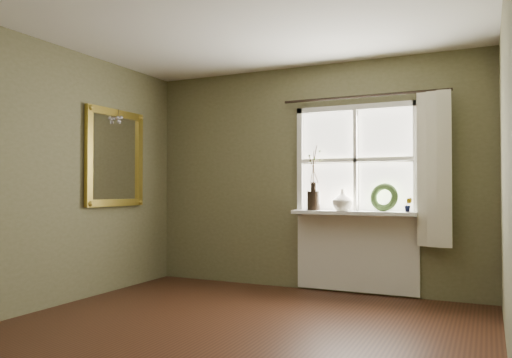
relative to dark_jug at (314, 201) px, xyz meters
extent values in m
plane|color=#351C10|center=(-0.10, -2.12, -1.03)|extent=(4.50, 4.50, 0.00)
plane|color=silver|center=(-0.10, -2.12, 1.57)|extent=(4.50, 4.50, 0.00)
cube|color=brown|center=(-0.10, 0.18, 0.27)|extent=(4.00, 0.10, 2.60)
cube|color=brown|center=(-2.15, -2.12, 0.27)|extent=(0.10, 4.50, 2.60)
cube|color=silver|center=(0.45, 0.10, -0.14)|extent=(1.36, 0.06, 0.06)
cube|color=silver|center=(0.45, 0.10, 1.04)|extent=(1.36, 0.06, 0.06)
cube|color=silver|center=(-0.20, 0.10, 0.45)|extent=(0.06, 0.06, 1.24)
cube|color=silver|center=(1.10, 0.10, 0.45)|extent=(0.06, 0.06, 1.24)
cube|color=silver|center=(0.45, 0.10, 0.45)|extent=(1.24, 0.05, 0.04)
cube|color=silver|center=(0.45, 0.10, 0.45)|extent=(0.04, 0.05, 1.12)
cube|color=white|center=(0.13, 0.12, 0.75)|extent=(0.59, 0.01, 0.53)
cube|color=white|center=(0.78, 0.12, 0.75)|extent=(0.59, 0.01, 0.53)
cube|color=white|center=(0.13, 0.12, 0.16)|extent=(0.59, 0.01, 0.53)
cube|color=white|center=(0.78, 0.12, 0.16)|extent=(0.59, 0.01, 0.53)
cube|color=silver|center=(0.45, 0.00, -0.13)|extent=(1.36, 0.26, 0.04)
cube|color=silver|center=(0.45, 0.11, -0.57)|extent=(1.36, 0.04, 0.88)
cylinder|color=black|center=(0.00, 0.00, 0.00)|extent=(0.19, 0.19, 0.22)
imported|color=beige|center=(0.33, 0.00, 0.01)|extent=(0.23, 0.23, 0.24)
torus|color=#344C22|center=(0.78, 0.04, 0.01)|extent=(0.33, 0.20, 0.32)
imported|color=#344C22|center=(0.02, 0.00, -0.03)|extent=(0.10, 0.09, 0.16)
imported|color=#344C22|center=(1.03, 0.00, -0.03)|extent=(0.08, 0.07, 0.15)
cube|color=beige|center=(1.29, 0.01, 0.34)|extent=(0.36, 0.12, 1.59)
cylinder|color=black|center=(0.55, 0.05, 1.15)|extent=(1.84, 0.03, 0.03)
cube|color=white|center=(-2.07, -0.93, 0.49)|extent=(0.02, 0.76, 0.94)
cube|color=#AD9033|center=(-2.06, -0.93, 1.00)|extent=(0.05, 0.92, 0.08)
cube|color=#AD9033|center=(-2.06, -0.93, -0.02)|extent=(0.05, 0.92, 0.08)
cube|color=#AD9033|center=(-2.06, -1.35, 0.49)|extent=(0.05, 0.08, 0.94)
cube|color=#AD9033|center=(-2.06, -0.51, 0.49)|extent=(0.05, 0.08, 0.94)
sphere|color=silver|center=(-2.01, -0.96, 0.94)|extent=(0.04, 0.04, 0.04)
sphere|color=silver|center=(-2.01, -0.93, 0.90)|extent=(0.04, 0.04, 0.04)
sphere|color=silver|center=(-2.01, -0.90, 0.95)|extent=(0.04, 0.04, 0.04)
camera|label=1|loc=(1.79, -5.39, 0.13)|focal=35.00mm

